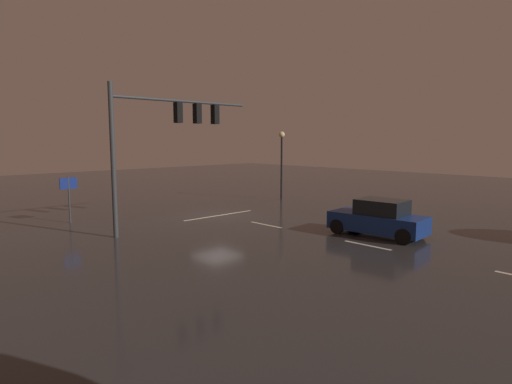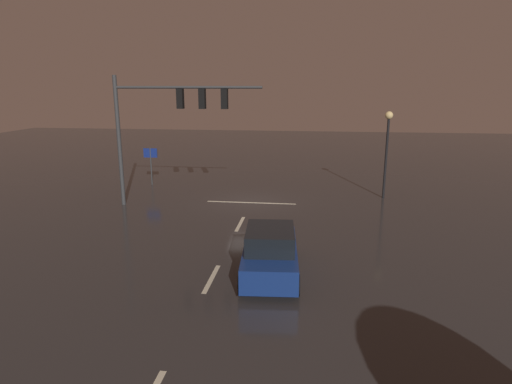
{
  "view_description": "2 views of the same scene",
  "coord_description": "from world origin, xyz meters",
  "px_view_note": "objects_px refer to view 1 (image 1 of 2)",
  "views": [
    {
      "loc": [
        15.43,
        19.41,
        4.39
      ],
      "look_at": [
        0.71,
        4.01,
        1.78
      ],
      "focal_mm": 29.98,
      "sensor_mm": 36.0,
      "label": 1
    },
    {
      "loc": [
        -3.18,
        23.11,
        6.33
      ],
      "look_at": [
        -0.82,
        4.44,
        1.69
      ],
      "focal_mm": 30.12,
      "sensor_mm": 36.0,
      "label": 2
    }
  ],
  "objects_px": {
    "street_lamp_left_kerb": "(282,152)",
    "route_sign": "(69,190)",
    "traffic_signal_assembly": "(166,128)",
    "car_approaching": "(378,219)"
  },
  "relations": [
    {
      "from": "street_lamp_left_kerb",
      "to": "route_sign",
      "type": "relative_size",
      "value": 2.02
    },
    {
      "from": "traffic_signal_assembly",
      "to": "route_sign",
      "type": "relative_size",
      "value": 3.16
    },
    {
      "from": "traffic_signal_assembly",
      "to": "route_sign",
      "type": "xyz_separation_m",
      "value": [
        2.98,
        -4.9,
        -3.2
      ]
    },
    {
      "from": "car_approaching",
      "to": "traffic_signal_assembly",
      "type": "bearing_deg",
      "value": -52.81
    },
    {
      "from": "traffic_signal_assembly",
      "to": "car_approaching",
      "type": "relative_size",
      "value": 1.74
    },
    {
      "from": "traffic_signal_assembly",
      "to": "car_approaching",
      "type": "xyz_separation_m",
      "value": [
        -6.09,
        8.03,
        -4.18
      ]
    },
    {
      "from": "car_approaching",
      "to": "street_lamp_left_kerb",
      "type": "relative_size",
      "value": 0.9
    },
    {
      "from": "traffic_signal_assembly",
      "to": "route_sign",
      "type": "distance_m",
      "value": 6.56
    },
    {
      "from": "street_lamp_left_kerb",
      "to": "route_sign",
      "type": "xyz_separation_m",
      "value": [
        14.66,
        -1.67,
        -1.72
      ]
    },
    {
      "from": "street_lamp_left_kerb",
      "to": "route_sign",
      "type": "height_order",
      "value": "street_lamp_left_kerb"
    }
  ]
}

